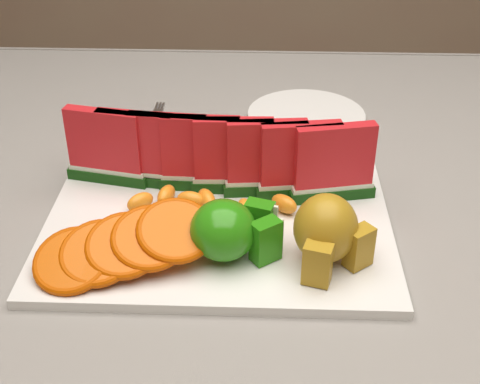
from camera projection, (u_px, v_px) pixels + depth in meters
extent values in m
cube|color=#4B2B1D|center=(236.00, 214.00, 0.85)|extent=(1.40, 0.90, 0.03)
cube|color=gray|center=(236.00, 202.00, 0.84)|extent=(1.52, 1.02, 0.01)
cube|color=gray|center=(247.00, 100.00, 1.32)|extent=(1.52, 0.01, 0.20)
cube|color=silver|center=(218.00, 223.00, 0.78)|extent=(0.40, 0.30, 0.01)
ellipsoid|color=#1E7815|center=(223.00, 230.00, 0.70)|extent=(0.08, 0.08, 0.07)
cube|color=#1E7815|center=(266.00, 241.00, 0.70)|extent=(0.04, 0.03, 0.05)
cube|color=beige|center=(271.00, 241.00, 0.70)|extent=(0.03, 0.02, 0.05)
cube|color=#1E7815|center=(260.00, 221.00, 0.73)|extent=(0.04, 0.03, 0.05)
cube|color=beige|center=(265.00, 222.00, 0.73)|extent=(0.03, 0.01, 0.05)
ellipsoid|color=#B4690C|center=(326.00, 228.00, 0.69)|extent=(0.07, 0.07, 0.08)
cube|color=#B4690C|center=(317.00, 264.00, 0.67)|extent=(0.03, 0.03, 0.05)
cube|color=#B4690C|center=(359.00, 247.00, 0.69)|extent=(0.03, 0.03, 0.05)
cylinder|color=silver|center=(306.00, 116.00, 1.02)|extent=(0.21, 0.21, 0.01)
cube|color=silver|center=(150.00, 135.00, 0.98)|extent=(0.02, 0.17, 0.00)
cube|color=silver|center=(156.00, 109.00, 1.05)|extent=(0.00, 0.04, 0.00)
cube|color=silver|center=(159.00, 109.00, 1.05)|extent=(0.00, 0.04, 0.00)
cube|color=silver|center=(162.00, 109.00, 1.05)|extent=(0.00, 0.04, 0.00)
cube|color=#0A3510|center=(109.00, 176.00, 0.85)|extent=(0.11, 0.04, 0.01)
cube|color=silver|center=(108.00, 169.00, 0.84)|extent=(0.10, 0.04, 0.01)
cube|color=red|center=(104.00, 139.00, 0.82)|extent=(0.10, 0.04, 0.08)
cube|color=#0A3510|center=(139.00, 178.00, 0.84)|extent=(0.11, 0.04, 0.01)
cube|color=silver|center=(139.00, 171.00, 0.84)|extent=(0.10, 0.03, 0.01)
cube|color=red|center=(136.00, 142.00, 0.81)|extent=(0.10, 0.03, 0.08)
cube|color=#0A3510|center=(170.00, 180.00, 0.84)|extent=(0.11, 0.03, 0.01)
cube|color=silver|center=(170.00, 174.00, 0.83)|extent=(0.10, 0.03, 0.01)
cube|color=red|center=(168.00, 144.00, 0.81)|extent=(0.10, 0.02, 0.08)
cube|color=#0A3510|center=(202.00, 183.00, 0.83)|extent=(0.11, 0.02, 0.01)
cube|color=silver|center=(202.00, 176.00, 0.83)|extent=(0.10, 0.02, 0.01)
cube|color=red|center=(201.00, 146.00, 0.81)|extent=(0.10, 0.02, 0.08)
cube|color=#0A3510|center=(234.00, 185.00, 0.83)|extent=(0.11, 0.02, 0.01)
cube|color=silver|center=(234.00, 178.00, 0.82)|extent=(0.10, 0.02, 0.01)
cube|color=red|center=(234.00, 149.00, 0.80)|extent=(0.10, 0.02, 0.08)
cube|color=#0A3510|center=(266.00, 188.00, 0.82)|extent=(0.11, 0.03, 0.01)
cube|color=silver|center=(266.00, 181.00, 0.82)|extent=(0.10, 0.03, 0.01)
cube|color=red|center=(267.00, 151.00, 0.80)|extent=(0.10, 0.02, 0.08)
cube|color=#0A3510|center=(299.00, 190.00, 0.82)|extent=(0.11, 0.04, 0.01)
cube|color=silver|center=(299.00, 183.00, 0.81)|extent=(0.10, 0.03, 0.01)
cube|color=red|center=(301.00, 153.00, 0.79)|extent=(0.10, 0.03, 0.08)
cube|color=#0A3510|center=(332.00, 193.00, 0.81)|extent=(0.11, 0.04, 0.01)
cube|color=silver|center=(332.00, 186.00, 0.81)|extent=(0.10, 0.04, 0.01)
cube|color=red|center=(335.00, 156.00, 0.79)|extent=(0.10, 0.04, 0.08)
cylinder|color=red|center=(72.00, 260.00, 0.69)|extent=(0.09, 0.09, 0.03)
torus|color=#BF2E00|center=(72.00, 260.00, 0.69)|extent=(0.10, 0.10, 0.04)
cylinder|color=red|center=(99.00, 253.00, 0.69)|extent=(0.08, 0.08, 0.03)
torus|color=#BF2E00|center=(99.00, 253.00, 0.69)|extent=(0.09, 0.09, 0.04)
cylinder|color=red|center=(124.00, 245.00, 0.69)|extent=(0.08, 0.08, 0.03)
torus|color=#BF2E00|center=(124.00, 245.00, 0.69)|extent=(0.09, 0.09, 0.04)
cylinder|color=red|center=(150.00, 238.00, 0.70)|extent=(0.09, 0.08, 0.03)
torus|color=#BF2E00|center=(150.00, 238.00, 0.70)|extent=(0.10, 0.09, 0.04)
cylinder|color=red|center=(176.00, 230.00, 0.70)|extent=(0.09, 0.09, 0.03)
torus|color=#BF2E00|center=(176.00, 230.00, 0.70)|extent=(0.10, 0.10, 0.04)
cylinder|color=red|center=(142.00, 154.00, 0.88)|extent=(0.07, 0.07, 0.03)
torus|color=#BF2E00|center=(142.00, 154.00, 0.88)|extent=(0.08, 0.08, 0.03)
cylinder|color=red|center=(178.00, 152.00, 0.88)|extent=(0.08, 0.08, 0.03)
torus|color=#BF2E00|center=(178.00, 152.00, 0.88)|extent=(0.09, 0.09, 0.03)
cylinder|color=red|center=(214.00, 151.00, 0.88)|extent=(0.08, 0.08, 0.03)
torus|color=#BF2E00|center=(214.00, 151.00, 0.88)|extent=(0.09, 0.09, 0.03)
cylinder|color=red|center=(251.00, 150.00, 0.87)|extent=(0.09, 0.09, 0.03)
torus|color=#BF2E00|center=(251.00, 150.00, 0.87)|extent=(0.10, 0.10, 0.03)
ellipsoid|color=#FC6111|center=(140.00, 202.00, 0.79)|extent=(0.04, 0.04, 0.02)
ellipsoid|color=#FC6111|center=(166.00, 195.00, 0.80)|extent=(0.03, 0.04, 0.02)
ellipsoid|color=#FC6111|center=(191.00, 200.00, 0.79)|extent=(0.04, 0.03, 0.02)
ellipsoid|color=#FC6111|center=(207.00, 199.00, 0.79)|extent=(0.03, 0.04, 0.02)
ellipsoid|color=#FC6111|center=(214.00, 211.00, 0.77)|extent=(0.04, 0.03, 0.02)
ellipsoid|color=#FC6111|center=(245.00, 209.00, 0.77)|extent=(0.02, 0.04, 0.02)
ellipsoid|color=#FC6111|center=(262.00, 212.00, 0.77)|extent=(0.04, 0.03, 0.02)
ellipsoid|color=#FC6111|center=(284.00, 204.00, 0.78)|extent=(0.04, 0.04, 0.02)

